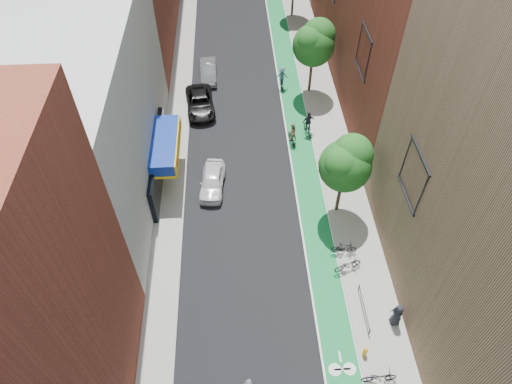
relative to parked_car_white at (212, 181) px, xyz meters
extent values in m
plane|color=black|center=(3.00, -12.72, -0.69)|extent=(160.00, 160.00, 0.00)
cube|color=#167D41|center=(7.00, 13.28, -0.69)|extent=(2.00, 68.00, 0.01)
cube|color=gray|center=(-3.00, 13.28, -0.62)|extent=(2.00, 68.00, 0.15)
cube|color=gray|center=(9.50, 13.28, -0.62)|extent=(3.00, 68.00, 0.15)
cube|color=silver|center=(-8.00, 1.28, 5.31)|extent=(8.00, 20.00, 12.00)
cylinder|color=#332619|center=(8.60, -2.72, 0.96)|extent=(0.24, 0.24, 3.30)
sphere|color=#1F5115|center=(8.60, -2.72, 3.69)|extent=(3.36, 3.36, 3.36)
sphere|color=#1F5115|center=(9.00, -2.42, 4.41)|extent=(2.64, 2.64, 2.64)
sphere|color=#1F5115|center=(8.30, -3.02, 4.17)|extent=(2.40, 2.40, 2.40)
cylinder|color=#332619|center=(8.60, 11.28, 1.04)|extent=(0.24, 0.24, 3.47)
sphere|color=#1F5115|center=(8.60, 11.28, 3.91)|extent=(3.53, 3.53, 3.53)
sphere|color=#1F5115|center=(9.00, 11.58, 4.66)|extent=(2.77, 2.77, 2.77)
sphere|color=#1F5115|center=(8.30, 10.98, 4.41)|extent=(2.52, 2.52, 2.52)
cylinder|color=#332619|center=(8.60, 25.28, 0.90)|extent=(0.24, 0.24, 3.19)
imported|color=white|center=(0.00, 0.00, 0.00)|extent=(2.04, 4.21, 1.38)
imported|color=black|center=(-1.11, 9.26, 0.00)|extent=(2.79, 5.17, 1.38)
imported|color=gray|center=(-0.45, 14.03, -0.02)|extent=(1.53, 4.09, 1.34)
imported|color=black|center=(6.27, 4.45, -0.17)|extent=(0.83, 1.79, 1.03)
imported|color=tan|center=(6.27, 4.55, 0.44)|extent=(0.87, 0.74, 1.57)
imported|color=black|center=(7.70, 5.49, -0.24)|extent=(1.00, 1.82, 0.91)
imported|color=#212129|center=(7.70, 5.59, 0.54)|extent=(1.10, 0.66, 1.75)
imported|color=black|center=(6.20, 12.05, -0.19)|extent=(0.56, 1.70, 1.01)
imported|color=#3E5770|center=(6.20, 12.15, 0.49)|extent=(1.10, 0.67, 1.66)
imported|color=black|center=(8.71, -14.46, -0.05)|extent=(1.90, 0.70, 0.99)
imported|color=black|center=(8.40, -6.36, -0.04)|extent=(1.68, 0.56, 1.00)
imported|color=black|center=(8.40, -7.58, -0.06)|extent=(1.93, 1.15, 0.96)
imported|color=black|center=(10.41, -11.25, 0.34)|extent=(0.73, 0.96, 1.76)
cylinder|color=orange|center=(8.30, -13.04, -0.27)|extent=(0.24, 0.24, 0.54)
sphere|color=orange|center=(8.30, -13.04, 0.06)|extent=(0.26, 0.26, 0.26)
camera|label=1|loc=(1.83, -22.68, 23.91)|focal=32.00mm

